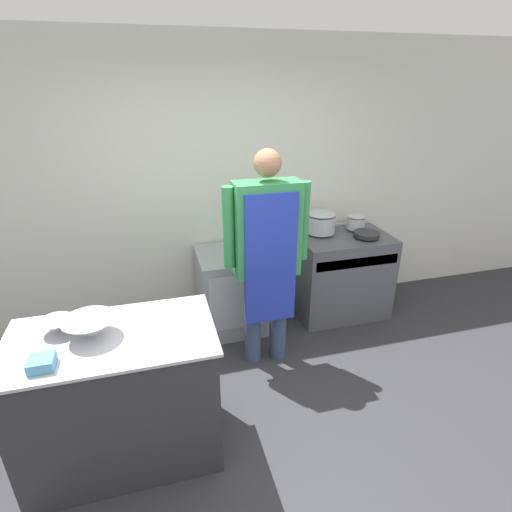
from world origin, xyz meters
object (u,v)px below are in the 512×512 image
at_px(fridge_unit, 231,290).
at_px(sauce_pot, 356,222).
at_px(stove, 340,274).
at_px(person_cook, 267,248).
at_px(saute_pan, 367,234).
at_px(mixing_bowl, 90,328).
at_px(stock_pot, 321,222).
at_px(plastic_tub, 42,363).

bearing_deg(fridge_unit, sauce_pot, 3.49).
distance_m(stove, person_cook, 1.30).
distance_m(saute_pan, sauce_pot, 0.23).
relative_size(mixing_bowl, stock_pot, 1.03).
bearing_deg(plastic_tub, person_cook, 31.38).
xyz_separation_m(fridge_unit, plastic_tub, (-1.30, -1.51, 0.56)).
xyz_separation_m(stock_pot, saute_pan, (0.39, -0.23, -0.09)).
distance_m(plastic_tub, saute_pan, 2.99).
xyz_separation_m(saute_pan, sauce_pot, (0.00, 0.23, 0.06)).
xyz_separation_m(plastic_tub, saute_pan, (2.66, 1.37, -0.05)).
bearing_deg(person_cook, saute_pan, 21.55).
bearing_deg(sauce_pot, fridge_unit, -176.51).
distance_m(mixing_bowl, stock_pot, 2.46).
bearing_deg(person_cook, sauce_pot, 30.49).
bearing_deg(fridge_unit, saute_pan, -6.08).
bearing_deg(stove, plastic_tub, -149.06).
height_order(stove, plastic_tub, plastic_tub).
bearing_deg(sauce_pot, saute_pan, -90.00).
bearing_deg(stock_pot, stove, -28.77).
height_order(stove, person_cook, person_cook).
xyz_separation_m(person_cook, mixing_bowl, (-1.27, -0.68, -0.08)).
bearing_deg(person_cook, fridge_unit, 106.77).
relative_size(mixing_bowl, plastic_tub, 2.38).
xyz_separation_m(stove, mixing_bowl, (-2.25, -1.26, 0.55)).
distance_m(person_cook, plastic_tub, 1.75).
distance_m(person_cook, mixing_bowl, 1.44).
bearing_deg(saute_pan, stove, 148.83).
bearing_deg(plastic_tub, fridge_unit, 49.23).
height_order(mixing_bowl, saute_pan, mixing_bowl).
distance_m(fridge_unit, person_cook, 0.92).
distance_m(stove, sauce_pot, 0.57).
xyz_separation_m(plastic_tub, stock_pot, (2.26, 1.60, 0.04)).
bearing_deg(mixing_bowl, plastic_tub, -133.91).
distance_m(stock_pot, saute_pan, 0.46).
bearing_deg(stock_pot, mixing_bowl, -146.18).
bearing_deg(plastic_tub, stove, 30.94).
distance_m(fridge_unit, mixing_bowl, 1.79).
height_order(plastic_tub, saute_pan, plastic_tub).
relative_size(fridge_unit, stock_pot, 2.70).
relative_size(stove, fridge_unit, 1.17).
bearing_deg(saute_pan, plastic_tub, -152.74).
distance_m(person_cook, saute_pan, 1.27).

